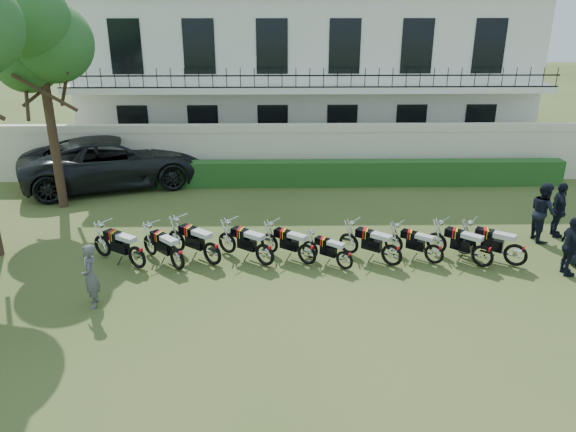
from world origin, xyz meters
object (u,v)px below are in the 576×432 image
Objects in this scene: motorcycle_9 at (516,250)px; inspector at (90,276)px; motorcycle_0 at (137,252)px; motorcycle_3 at (265,249)px; motorcycle_8 at (483,251)px; tree_west_near at (38,35)px; officer_2 at (571,247)px; suv at (115,161)px; motorcycle_1 at (177,254)px; officer_5 at (559,210)px; motorcycle_2 at (212,248)px; motorcycle_4 at (307,249)px; motorcycle_7 at (435,249)px; officer_4 at (543,212)px; motorcycle_5 at (345,256)px; motorcycle_6 at (392,250)px.

inspector reaches higher than motorcycle_9.
motorcycle_0 is 3.52m from motorcycle_3.
motorcycle_9 reaches higher than motorcycle_8.
tree_west_near is 4.75× the size of officer_2.
suv is (-6.05, 7.30, 0.46)m from motorcycle_3.
motorcycle_1 is 10.61m from officer_2.
motorcycle_9 is at bearing 144.04° from officer_5.
motorcycle_2 is (2.05, 0.18, 0.01)m from motorcycle_0.
motorcycle_1 is at bearing 130.01° from motorcycle_4.
tree_west_near is 4.98× the size of motorcycle_8.
inspector is at bearing -177.97° from motorcycle_1.
motorcycle_7 is at bearing -142.51° from suv.
suv is at bearing 67.44° from officer_4.
motorcycle_3 is 6.98m from motorcycle_9.
motorcycle_0 reaches higher than motorcycle_3.
motorcycle_0 is at bearing 126.23° from motorcycle_5.
motorcycle_6 is at bearing -24.65° from tree_west_near.
motorcycle_1 is 0.21× the size of suv.
motorcycle_7 is (12.06, -4.85, -5.43)m from tree_west_near.
motorcycle_2 is 1.02× the size of motorcycle_3.
motorcycle_1 is 8.37m from suv.
motorcycle_5 is (2.20, -0.28, -0.09)m from motorcycle_3.
motorcycle_2 is 0.94× the size of officer_4.
motorcycle_7 is 0.22× the size of suv.
motorcycle_0 is 10.50m from motorcycle_9.
motorcycle_6 is (3.54, -0.09, -0.01)m from motorcycle_3.
officer_4 is at bearing 120.60° from officer_5.
officer_5 is (2.11, 2.09, 0.36)m from motorcycle_9.
motorcycle_2 is 1.47m from motorcycle_3.
motorcycle_6 is at bearing 131.86° from motorcycle_7.
motorcycle_7 is 0.82× the size of officer_4.
suv reaches higher than motorcycle_7.
officer_4 is (15.78, -3.19, -4.97)m from tree_west_near.
motorcycle_0 is at bearing 133.14° from motorcycle_2.
officer_2 is (10.59, -0.43, 0.34)m from motorcycle_1.
suv reaches higher than motorcycle_5.
officer_2 is at bearing -56.13° from motorcycle_2.
motorcycle_1 is 11.69m from officer_5.
motorcycle_2 is at bearing 122.04° from motorcycle_9.
officer_2 is (11.71, -0.53, 0.31)m from motorcycle_0.
motorcycle_4 is at bearing -51.32° from motorcycle_3.
motorcycle_5 is 11.21m from suv.
inspector is (-10.18, -1.88, 0.30)m from motorcycle_8.
motorcycle_8 is (3.84, 0.07, 0.08)m from motorcycle_5.
officer_5 is at bearing -15.60° from officer_2.
officer_4 reaches higher than motorcycle_4.
motorcycle_3 is at bearing 122.23° from motorcycle_9.
motorcycle_2 is (5.83, -4.82, -5.36)m from tree_west_near.
motorcycle_0 is 4.70m from motorcycle_4.
officer_5 is at bearing 92.76° from inspector.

